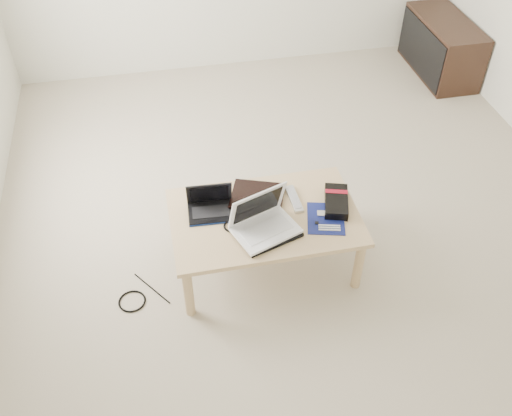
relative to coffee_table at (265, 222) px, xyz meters
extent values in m
plane|color=#B9AA96|center=(0.30, 0.54, -0.35)|extent=(4.00, 4.00, 0.00)
cube|color=silver|center=(0.30, -1.51, 0.95)|extent=(4.00, 0.10, 2.60)
cube|color=tan|center=(0.00, 0.00, 0.03)|extent=(1.10, 0.70, 0.03)
cylinder|color=tan|center=(-0.50, -0.30, -0.17)|extent=(0.06, 0.06, 0.37)
cylinder|color=tan|center=(0.50, -0.30, -0.17)|extent=(0.06, 0.06, 0.37)
cylinder|color=tan|center=(-0.50, 0.30, -0.17)|extent=(0.06, 0.06, 0.37)
cylinder|color=tan|center=(0.50, 0.30, -0.17)|extent=(0.06, 0.06, 0.37)
cube|color=#371F16|center=(2.08, 1.99, -0.10)|extent=(0.40, 0.90, 0.50)
cube|color=black|center=(1.88, 1.99, -0.10)|extent=(0.02, 0.86, 0.44)
cube|color=black|center=(-0.01, 0.15, 0.06)|extent=(0.38, 0.35, 0.03)
cube|color=black|center=(-0.30, 0.08, 0.06)|extent=(0.27, 0.20, 0.02)
cube|color=black|center=(-0.30, 0.08, 0.07)|extent=(0.22, 0.11, 0.00)
cube|color=black|center=(-0.31, 0.01, 0.07)|extent=(0.06, 0.03, 0.00)
cube|color=black|center=(-0.30, 0.15, 0.15)|extent=(0.27, 0.08, 0.17)
cube|color=black|center=(-0.30, 0.14, 0.15)|extent=(0.23, 0.06, 0.14)
cube|color=#0E204F|center=(-0.31, -0.01, 0.05)|extent=(0.26, 0.03, 0.01)
cube|color=black|center=(-0.06, 0.06, 0.05)|extent=(0.26, 0.21, 0.01)
cube|color=white|center=(-0.06, 0.06, 0.06)|extent=(0.21, 0.17, 0.00)
cube|color=#BCBDC1|center=(0.20, 0.09, 0.06)|extent=(0.06, 0.24, 0.02)
cube|color=#96969B|center=(0.20, 0.09, 0.07)|extent=(0.05, 0.19, 0.00)
cube|color=black|center=(-0.02, -0.15, 0.06)|extent=(0.39, 0.34, 0.02)
cube|color=white|center=(-0.03, -0.15, 0.08)|extent=(0.41, 0.35, 0.02)
cube|color=silver|center=(-0.02, -0.15, 0.09)|extent=(0.31, 0.22, 0.00)
cube|color=white|center=(0.01, -0.23, 0.09)|extent=(0.08, 0.06, 0.00)
cube|color=white|center=(-0.06, -0.06, 0.20)|extent=(0.35, 0.19, 0.23)
cube|color=black|center=(-0.05, -0.07, 0.20)|extent=(0.29, 0.15, 0.18)
cube|color=#0B104A|center=(0.34, -0.10, 0.05)|extent=(0.27, 0.31, 0.01)
cube|color=#BCBDC1|center=(0.32, -0.06, 0.06)|extent=(0.05, 0.05, 0.01)
cube|color=gold|center=(0.42, -0.04, 0.06)|extent=(0.09, 0.03, 0.01)
cube|color=gold|center=(0.42, -0.05, 0.06)|extent=(0.09, 0.03, 0.01)
cube|color=silver|center=(0.34, -0.16, 0.06)|extent=(0.12, 0.04, 0.01)
cube|color=silver|center=(0.34, -0.18, 0.06)|extent=(0.12, 0.04, 0.01)
cube|color=silver|center=(0.33, -0.20, 0.06)|extent=(0.12, 0.04, 0.01)
cube|color=black|center=(0.28, -0.13, 0.06)|extent=(0.03, 0.03, 0.01)
cube|color=black|center=(0.43, 0.00, 0.08)|extent=(0.21, 0.30, 0.06)
cube|color=maroon|center=(0.45, 0.06, 0.11)|extent=(0.14, 0.07, 0.00)
torus|color=black|center=(-0.20, -0.05, 0.05)|extent=(0.10, 0.10, 0.01)
torus|color=black|center=(-0.83, -0.15, -0.35)|extent=(0.19, 0.19, 0.01)
cylinder|color=black|center=(-0.71, -0.08, -0.35)|extent=(0.20, 0.27, 0.01)
camera|label=1|loc=(-0.54, -2.34, 2.35)|focal=40.00mm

